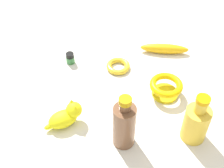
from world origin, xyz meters
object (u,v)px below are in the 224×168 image
object	(u,v)px
nail_polish_jar	(70,58)
bowl	(166,87)
bottle_short	(196,122)
cat_figurine	(66,116)
bottle_tall	(124,125)
banana	(164,49)
bangle	(118,66)

from	to	relation	value
nail_polish_jar	bowl	bearing A→B (deg)	-121.63
bottle_short	cat_figurine	bearing A→B (deg)	76.82
bottle_short	bottle_tall	distance (m)	0.22
bottle_short	bowl	distance (m)	0.19
cat_figurine	bottle_tall	bearing A→B (deg)	-117.21
nail_polish_jar	banana	world-z (taller)	nail_polish_jar
cat_figurine	bowl	world-z (taller)	cat_figurine
bangle	nail_polish_jar	bearing A→B (deg)	74.18
nail_polish_jar	banana	xyz separation A→B (m)	(0.02, -0.38, -0.00)
bottle_short	nail_polish_jar	distance (m)	0.54
nail_polish_jar	bangle	bearing A→B (deg)	-105.82
banana	bowl	size ratio (longest dim) A/B	1.68
bottle_tall	bangle	world-z (taller)	bottle_tall
bottle_tall	bangle	xyz separation A→B (m)	(0.33, -0.02, -0.07)
bottle_tall	banana	bearing A→B (deg)	-28.10
bottle_short	bottle_tall	world-z (taller)	bottle_tall
bangle	bottle_short	bearing A→B (deg)	-149.76
banana	bangle	distance (m)	0.21
bangle	bowl	size ratio (longest dim) A/B	0.79
bottle_short	cat_figurine	size ratio (longest dim) A/B	1.41
bottle_short	banana	xyz separation A→B (m)	(0.41, -0.00, -0.05)
banana	bottle_tall	xyz separation A→B (m)	(-0.41, 0.22, 0.06)
banana	bowl	world-z (taller)	bowl
bottle_short	bowl	world-z (taller)	bottle_short
cat_figurine	banana	distance (m)	0.50
bottle_tall	bangle	bearing A→B (deg)	-3.71
cat_figurine	bottle_tall	xyz separation A→B (m)	(-0.09, -0.17, 0.05)
bottle_tall	bottle_short	bearing A→B (deg)	-90.62
cat_figurine	bottle_tall	distance (m)	0.20
banana	bottle_tall	world-z (taller)	bottle_tall
bowl	bottle_tall	bearing A→B (deg)	136.69
bottle_short	bowl	size ratio (longest dim) A/B	1.54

